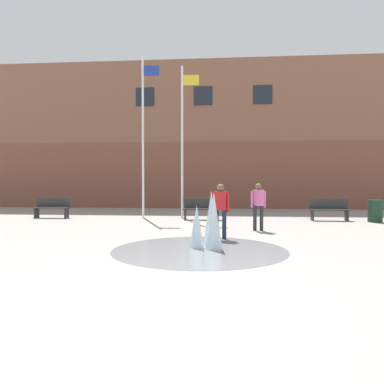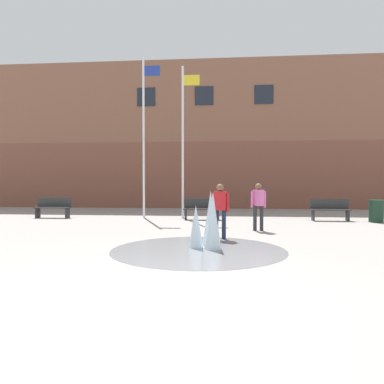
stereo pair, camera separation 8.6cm
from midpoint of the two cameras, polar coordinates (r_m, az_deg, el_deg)
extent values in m
plane|color=gray|center=(5.57, -9.29, -15.96)|extent=(100.00, 100.00, 0.00)
cube|color=brown|center=(25.38, 2.37, 2.52)|extent=(36.00, 6.00, 4.01)
cube|color=brown|center=(25.82, 2.39, 12.46)|extent=(36.00, 6.00, 4.90)
cube|color=#1E232D|center=(23.39, -6.89, 14.18)|extent=(1.10, 0.06, 1.10)
cube|color=#1E232D|center=(22.92, 1.97, 14.45)|extent=(1.10, 0.06, 1.10)
cube|color=#1E232D|center=(22.98, 11.00, 14.38)|extent=(1.10, 0.06, 1.10)
cylinder|color=gray|center=(9.19, 1.27, -8.81)|extent=(4.26, 4.26, 0.01)
cone|color=silver|center=(9.84, 3.10, -3.92)|extent=(0.43, 0.43, 1.43)
cone|color=silver|center=(9.43, 0.85, -5.25)|extent=(0.37, 0.37, 1.08)
cone|color=silver|center=(9.22, 3.47, -4.38)|extent=(0.42, 0.42, 1.41)
cube|color=#28282D|center=(18.27, -22.33, -2.96)|extent=(0.06, 0.40, 0.44)
cube|color=#28282D|center=(17.66, -18.31, -3.07)|extent=(0.06, 0.40, 0.44)
cube|color=#2D2D2D|center=(17.94, -20.36, -2.24)|extent=(1.60, 0.44, 0.05)
cube|color=#2D2D2D|center=(18.10, -20.09, -1.45)|extent=(1.60, 0.04, 0.42)
cube|color=#28282D|center=(16.12, -0.79, -3.44)|extent=(0.06, 0.40, 0.44)
cube|color=#28282D|center=(16.03, 4.20, -3.48)|extent=(0.06, 0.40, 0.44)
cube|color=#2D2D2D|center=(16.04, 1.70, -2.59)|extent=(1.60, 0.44, 0.05)
cube|color=#2D2D2D|center=(16.22, 1.74, -1.71)|extent=(1.60, 0.04, 0.42)
cube|color=#28282D|center=(16.49, 18.09, -3.41)|extent=(0.06, 0.40, 0.44)
cube|color=#28282D|center=(16.85, 22.75, -3.35)|extent=(0.06, 0.40, 0.44)
cube|color=#2D2D2D|center=(16.64, 20.46, -2.55)|extent=(1.60, 0.44, 0.05)
cube|color=#2D2D2D|center=(16.81, 20.29, -1.70)|extent=(1.60, 0.04, 0.42)
cylinder|color=#1E233D|center=(10.84, 3.94, -4.96)|extent=(0.12, 0.12, 0.84)
cylinder|color=#1E233D|center=(10.84, 5.10, -4.96)|extent=(0.12, 0.12, 0.84)
cube|color=red|center=(10.78, 4.53, -1.32)|extent=(0.37, 0.25, 0.54)
sphere|color=brown|center=(10.77, 4.53, 0.67)|extent=(0.21, 0.21, 0.21)
cylinder|color=red|center=(10.79, 3.41, -1.61)|extent=(0.08, 0.08, 0.55)
cylinder|color=red|center=(10.78, 5.64, -1.61)|extent=(0.08, 0.08, 0.55)
cylinder|color=#28282D|center=(12.75, 9.76, -3.96)|extent=(0.12, 0.12, 0.84)
cylinder|color=#28282D|center=(12.77, 10.75, -3.96)|extent=(0.12, 0.12, 0.84)
cube|color=pink|center=(12.71, 10.27, -0.87)|extent=(0.37, 0.39, 0.54)
sphere|color=brown|center=(12.69, 10.28, 0.83)|extent=(0.21, 0.21, 0.21)
cylinder|color=pink|center=(12.69, 9.33, -1.11)|extent=(0.08, 0.08, 0.55)
cylinder|color=pink|center=(12.73, 11.21, -1.11)|extent=(0.08, 0.08, 0.55)
cylinder|color=silver|center=(17.10, -7.24, 8.19)|extent=(0.10, 0.10, 7.20)
cube|color=#233893|center=(17.60, -5.94, 17.90)|extent=(0.70, 0.02, 0.45)
cylinder|color=silver|center=(16.78, -1.27, 7.54)|extent=(0.10, 0.10, 6.74)
cube|color=yellow|center=(17.23, 0.10, 16.68)|extent=(0.70, 0.02, 0.45)
cylinder|color=#193323|center=(16.83, 26.40, -2.62)|extent=(0.56, 0.56, 0.90)
camera|label=1|loc=(0.04, -89.80, 0.01)|focal=35.00mm
camera|label=2|loc=(0.04, 90.20, -0.01)|focal=35.00mm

